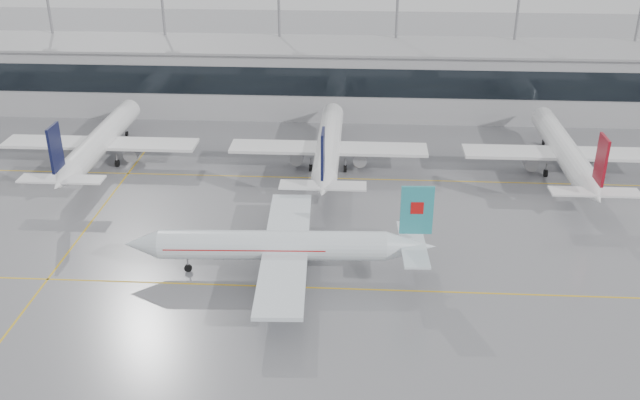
{
  "coord_description": "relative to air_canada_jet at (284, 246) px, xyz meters",
  "views": [
    {
      "loc": [
        4.63,
        -66.46,
        42.57
      ],
      "look_at": [
        0.0,
        12.0,
        5.0
      ],
      "focal_mm": 40.0,
      "sensor_mm": 36.0,
      "label": 1
    }
  ],
  "objects": [
    {
      "name": "parked_jet_d",
      "position": [
        38.53,
        30.64,
        0.27
      ],
      "size": [
        29.64,
        36.96,
        11.72
      ],
      "rotation": [
        0.0,
        0.0,
        1.57
      ],
      "color": "white",
      "rests_on": "ground"
    },
    {
      "name": "terminal_glass",
      "position": [
        3.53,
        51.4,
        4.06
      ],
      "size": [
        180.0,
        0.2,
        5.0
      ],
      "primitive_type": "cube",
      "color": "black",
      "rests_on": "ground"
    },
    {
      "name": "parked_jet_c",
      "position": [
        3.53,
        30.64,
        0.27
      ],
      "size": [
        29.64,
        36.96,
        11.72
      ],
      "rotation": [
        0.0,
        0.0,
        1.57
      ],
      "color": "white",
      "rests_on": "ground"
    },
    {
      "name": "terminal_roof",
      "position": [
        3.53,
        58.95,
        8.76
      ],
      "size": [
        182.0,
        16.0,
        0.4
      ],
      "primitive_type": "cube",
      "color": "gray",
      "rests_on": "ground"
    },
    {
      "name": "terminal",
      "position": [
        3.53,
        58.95,
        2.56
      ],
      "size": [
        180.0,
        15.0,
        12.0
      ],
      "primitive_type": "cube",
      "color": "#9C9CA0",
      "rests_on": "ground"
    },
    {
      "name": "taxi_line_cross",
      "position": [
        -26.47,
        11.95,
        -3.43
      ],
      "size": [
        0.25,
        60.0,
        0.01
      ],
      "primitive_type": "cube",
      "color": "gold",
      "rests_on": "ground"
    },
    {
      "name": "air_canada_jet",
      "position": [
        0.0,
        0.0,
        0.0
      ],
      "size": [
        35.17,
        27.77,
        10.9
      ],
      "rotation": [
        0.0,
        0.0,
        3.18
      ],
      "color": "silver",
      "rests_on": "ground"
    },
    {
      "name": "taxi_line_main",
      "position": [
        3.53,
        -3.05,
        -3.43
      ],
      "size": [
        120.0,
        0.25,
        0.01
      ],
      "primitive_type": "cube",
      "color": "gold",
      "rests_on": "ground"
    },
    {
      "name": "parked_jet_b",
      "position": [
        -31.47,
        30.64,
        0.27
      ],
      "size": [
        29.64,
        36.96,
        11.72
      ],
      "rotation": [
        0.0,
        0.0,
        1.57
      ],
      "color": "white",
      "rests_on": "ground"
    },
    {
      "name": "light_masts",
      "position": [
        3.53,
        64.95,
        9.9
      ],
      "size": [
        156.4,
        1.0,
        22.6
      ],
      "color": "gray",
      "rests_on": "ground"
    },
    {
      "name": "ground",
      "position": [
        3.53,
        -3.05,
        -3.44
      ],
      "size": [
        320.0,
        320.0,
        0.0
      ],
      "primitive_type": "plane",
      "color": "slate",
      "rests_on": "ground"
    },
    {
      "name": "taxi_line_north",
      "position": [
        3.53,
        26.95,
        -3.43
      ],
      "size": [
        120.0,
        0.25,
        0.01
      ],
      "primitive_type": "cube",
      "color": "gold",
      "rests_on": "ground"
    }
  ]
}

